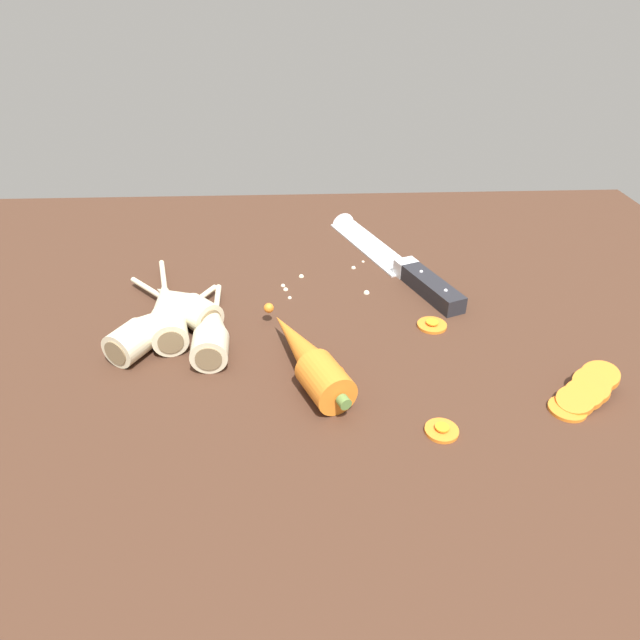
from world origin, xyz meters
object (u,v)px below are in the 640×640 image
(chefs_knife, at_px, (385,254))
(carrot_slice_stray_near, at_px, (442,429))
(parsnip_mid_left, at_px, (212,330))
(parsnip_mid_right, at_px, (167,310))
(parsnip_back, at_px, (183,304))
(carrot_slice_stack, at_px, (585,392))
(whole_carrot, at_px, (308,357))
(parsnip_front, at_px, (152,326))
(carrot_slice_stray_mid, at_px, (432,324))

(chefs_knife, height_order, carrot_slice_stray_near, chefs_knife)
(chefs_knife, distance_m, parsnip_mid_left, 0.31)
(chefs_knife, height_order, parsnip_mid_right, parsnip_mid_right)
(parsnip_mid_left, xyz_separation_m, carrot_slice_stray_near, (0.23, -0.15, -0.02))
(parsnip_back, relative_size, carrot_slice_stack, 1.71)
(whole_carrot, distance_m, parsnip_front, 0.19)
(parsnip_back, distance_m, carrot_slice_stack, 0.46)
(carrot_slice_stack, bearing_deg, parsnip_mid_left, 163.47)
(parsnip_front, height_order, carrot_slice_stray_mid, parsnip_front)
(chefs_knife, bearing_deg, carrot_slice_stray_mid, -80.88)
(whole_carrot, xyz_separation_m, carrot_slice_stray_mid, (0.15, 0.08, -0.02))
(parsnip_front, xyz_separation_m, carrot_slice_stray_near, (0.30, -0.16, -0.02))
(carrot_slice_stray_mid, bearing_deg, whole_carrot, -151.03)
(parsnip_back, relative_size, carrot_slice_stray_mid, 3.95)
(parsnip_mid_right, bearing_deg, parsnip_back, 34.01)
(carrot_slice_stray_near, relative_size, carrot_slice_stray_mid, 0.89)
(whole_carrot, bearing_deg, parsnip_mid_right, 147.87)
(carrot_slice_stack, height_order, carrot_slice_stray_mid, carrot_slice_stack)
(parsnip_mid_right, xyz_separation_m, parsnip_back, (0.02, 0.01, 0.00))
(whole_carrot, relative_size, parsnip_mid_left, 1.08)
(whole_carrot, height_order, carrot_slice_stack, whole_carrot)
(chefs_knife, height_order, carrot_slice_stack, carrot_slice_stack)
(parsnip_front, xyz_separation_m, parsnip_mid_right, (0.01, 0.04, -0.00))
(parsnip_front, distance_m, carrot_slice_stray_mid, 0.33)
(parsnip_front, bearing_deg, whole_carrot, -21.04)
(parsnip_mid_right, relative_size, carrot_slice_stray_near, 6.95)
(chefs_knife, bearing_deg, carrot_slice_stray_near, -89.90)
(parsnip_mid_right, distance_m, carrot_slice_stray_mid, 0.32)
(carrot_slice_stray_mid, bearing_deg, carrot_slice_stack, -48.52)
(carrot_slice_stack, bearing_deg, whole_carrot, 168.61)
(parsnip_mid_right, height_order, carrot_slice_stray_near, parsnip_mid_right)
(parsnip_front, bearing_deg, carrot_slice_stack, -15.28)
(carrot_slice_stack, height_order, carrot_slice_stray_near, carrot_slice_stack)
(parsnip_mid_left, relative_size, carrot_slice_stack, 2.13)
(parsnip_front, xyz_separation_m, carrot_slice_stack, (0.45, -0.12, -0.01))
(carrot_slice_stray_near, bearing_deg, parsnip_back, 142.11)
(parsnip_mid_right, xyz_separation_m, carrot_slice_stray_mid, (0.32, -0.02, -0.02))
(carrot_slice_stray_mid, bearing_deg, parsnip_back, 173.89)
(parsnip_mid_left, bearing_deg, carrot_slice_stray_mid, 5.71)
(parsnip_back, bearing_deg, parsnip_mid_right, -145.99)
(parsnip_mid_left, xyz_separation_m, parsnip_mid_right, (-0.06, 0.05, -0.00))
(chefs_knife, height_order, carrot_slice_stray_mid, chefs_knife)
(parsnip_mid_left, xyz_separation_m, carrot_slice_stack, (0.38, -0.11, -0.01))
(carrot_slice_stack, distance_m, carrot_slice_stray_near, 0.16)
(parsnip_back, bearing_deg, chefs_knife, 30.01)
(parsnip_back, bearing_deg, carrot_slice_stray_mid, -6.11)
(whole_carrot, xyz_separation_m, parsnip_front, (-0.18, 0.07, -0.00))
(parsnip_front, bearing_deg, carrot_slice_stray_near, -28.68)
(parsnip_front, bearing_deg, parsnip_mid_left, -8.16)
(parsnip_mid_left, bearing_deg, carrot_slice_stack, -16.53)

